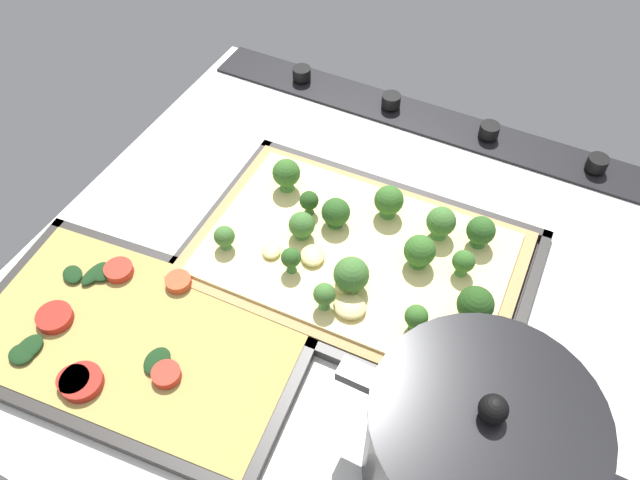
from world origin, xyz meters
The scene contains 7 objects.
ground_plane centered at (0.00, 0.00, -1.50)cm, with size 74.36×70.16×3.00cm, color silver.
stove_control_panel centered at (0.00, -31.58, 0.56)cm, with size 71.39×7.00×2.60cm.
baking_tray_front centered at (-0.43, -3.11, 0.36)cm, with size 40.82×28.31×1.30cm.
broccoli_pizza centered at (-1.34, -3.11, 2.14)cm, with size 38.35×25.84×5.87cm.
baking_tray_back centered at (16.44, 17.61, 0.37)cm, with size 38.77×25.74×1.30cm.
veggie_pizza_back centered at (16.98, 17.82, 1.08)cm, with size 36.15×23.12×1.90cm.
cooking_pot centered at (-19.55, 15.40, 6.44)cm, with size 26.23×19.41×15.18cm.
Camera 1 is at (-17.18, 40.60, 60.14)cm, focal length 35.67 mm.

